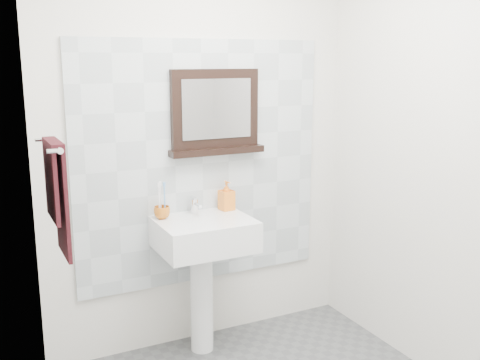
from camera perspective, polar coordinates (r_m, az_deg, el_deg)
name	(u,v)px	position (r m, az deg, el deg)	size (l,w,h in m)	color
back_wall	(201,147)	(3.47, -3.98, 3.34)	(2.00, 0.01, 2.50)	silver
left_wall	(65,207)	(2.16, -17.36, -2.67)	(0.01, 2.20, 2.50)	silver
right_wall	(459,163)	(3.15, 21.36, 1.62)	(0.01, 2.20, 2.50)	silver
splashback	(202,163)	(3.47, -3.88, 1.69)	(1.60, 0.02, 1.50)	silver
pedestal_sink	(204,249)	(3.37, -3.70, -6.97)	(0.55, 0.44, 0.96)	white
toothbrush_cup	(162,212)	(3.34, -7.93, -3.28)	(0.10, 0.10, 0.08)	#C66617
toothbrushes	(161,198)	(3.32, -7.99, -1.86)	(0.05, 0.04, 0.21)	white
soap_dispenser	(226,196)	(3.49, -1.38, -1.59)	(0.08, 0.08, 0.18)	#EB531B
framed_mirror	(215,114)	(3.44, -2.54, 6.70)	(0.60, 0.11, 0.51)	black
towel_bar	(52,145)	(2.69, -18.52, 3.41)	(0.07, 0.40, 0.03)	silver
hand_towel	(57,190)	(2.73, -18.08, -0.93)	(0.06, 0.30, 0.55)	black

